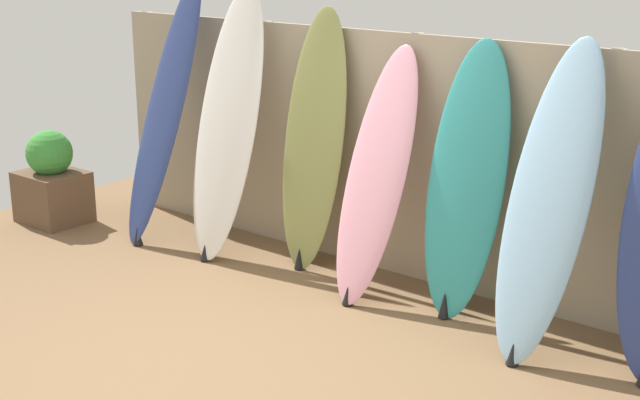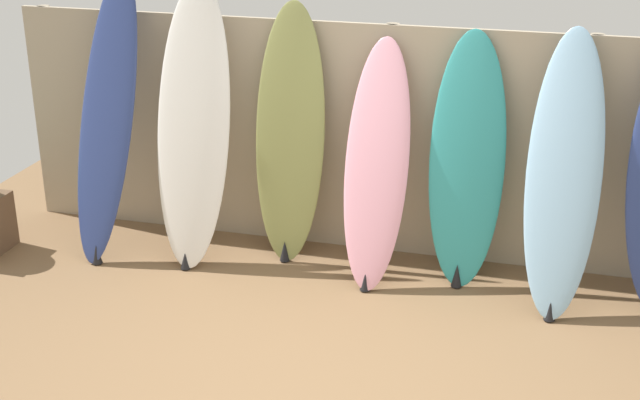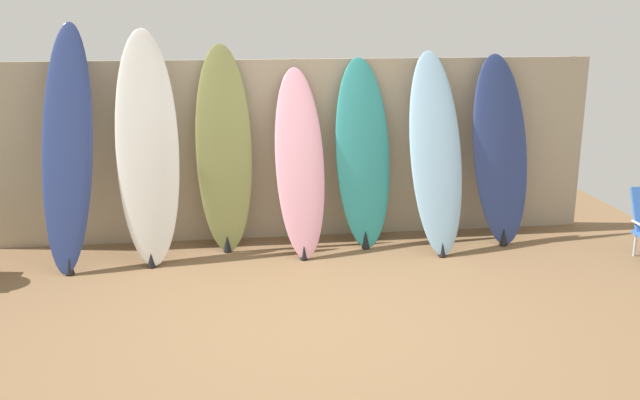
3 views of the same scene
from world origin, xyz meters
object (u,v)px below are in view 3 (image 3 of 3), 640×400
(surfboard_white_1, at_px, (147,148))
(surfboard_navy_0, at_px, (67,148))
(surfboard_navy_6, at_px, (500,150))
(surfboard_olive_2, at_px, (224,150))
(surfboard_pink_3, at_px, (300,163))
(surfboard_skyblue_5, at_px, (436,152))
(surfboard_teal_4, at_px, (363,154))

(surfboard_white_1, bearing_deg, surfboard_navy_0, -177.05)
(surfboard_navy_6, bearing_deg, surfboard_olive_2, 177.60)
(surfboard_olive_2, height_order, surfboard_pink_3, surfboard_olive_2)
(surfboard_pink_3, bearing_deg, surfboard_skyblue_5, -2.83)
(surfboard_white_1, bearing_deg, surfboard_teal_4, 4.75)
(surfboard_navy_6, bearing_deg, surfboard_pink_3, -178.30)
(surfboard_skyblue_5, relative_size, surfboard_navy_6, 1.02)
(surfboard_olive_2, xyz_separation_m, surfboard_navy_6, (2.71, -0.11, -0.05))
(surfboard_skyblue_5, xyz_separation_m, surfboard_navy_6, (0.70, 0.12, -0.02))
(surfboard_navy_0, xyz_separation_m, surfboard_skyblue_5, (3.40, 0.01, -0.14))
(surfboard_skyblue_5, bearing_deg, surfboard_navy_6, 10.06)
(surfboard_white_1, relative_size, surfboard_skyblue_5, 1.12)
(surfboard_white_1, height_order, surfboard_navy_6, surfboard_white_1)
(surfboard_navy_0, bearing_deg, surfboard_white_1, 2.95)
(surfboard_pink_3, distance_m, surfboard_navy_6, 2.00)
(surfboard_pink_3, xyz_separation_m, surfboard_navy_6, (2.00, 0.06, 0.06))
(surfboard_white_1, height_order, surfboard_olive_2, surfboard_white_1)
(surfboard_navy_0, distance_m, surfboard_teal_4, 2.74)
(surfboard_white_1, xyz_separation_m, surfboard_olive_2, (0.69, 0.21, -0.08))
(surfboard_navy_0, xyz_separation_m, surfboard_navy_6, (4.10, 0.14, -0.16))
(surfboard_pink_3, bearing_deg, surfboard_navy_0, -177.91)
(surfboard_teal_4, xyz_separation_m, surfboard_navy_6, (1.37, -0.07, 0.02))
(surfboard_white_1, distance_m, surfboard_skyblue_5, 2.71)
(surfboard_white_1, relative_size, surfboard_pink_3, 1.22)
(surfboard_navy_0, relative_size, surfboard_white_1, 1.03)
(surfboard_pink_3, distance_m, surfboard_teal_4, 0.64)
(surfboard_pink_3, relative_size, surfboard_teal_4, 0.95)
(surfboard_olive_2, bearing_deg, surfboard_pink_3, -13.65)
(surfboard_navy_0, bearing_deg, surfboard_navy_6, 1.90)
(surfboard_navy_0, distance_m, surfboard_skyblue_5, 3.40)
(surfboard_skyblue_5, bearing_deg, surfboard_olive_2, 173.28)
(surfboard_teal_4, bearing_deg, surfboard_navy_6, -2.85)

